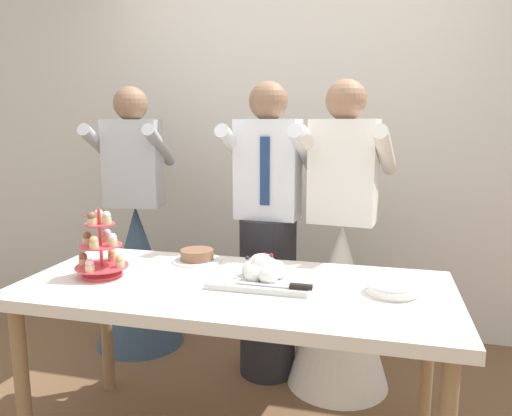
% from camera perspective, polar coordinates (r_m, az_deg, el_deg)
% --- Properties ---
extents(rear_wall, '(5.20, 0.10, 2.90)m').
position_cam_1_polar(rear_wall, '(3.37, 4.64, 10.14)').
color(rear_wall, beige).
rests_on(rear_wall, ground_plane).
extents(dessert_table, '(1.80, 0.80, 0.78)m').
position_cam_1_polar(dessert_table, '(2.08, -2.56, -10.82)').
color(dessert_table, silver).
rests_on(dessert_table, ground_plane).
extents(cupcake_stand, '(0.23, 0.23, 0.31)m').
position_cam_1_polar(cupcake_stand, '(2.23, -17.78, -4.77)').
color(cupcake_stand, '#D83F4C').
rests_on(cupcake_stand, dessert_table).
extents(main_cake_tray, '(0.44, 0.31, 0.13)m').
position_cam_1_polar(main_cake_tray, '(2.07, 0.91, -7.63)').
color(main_cake_tray, silver).
rests_on(main_cake_tray, dessert_table).
extents(plate_stack, '(0.21, 0.21, 0.04)m').
position_cam_1_polar(plate_stack, '(2.01, 15.80, -9.09)').
color(plate_stack, white).
rests_on(plate_stack, dessert_table).
extents(round_cake, '(0.24, 0.24, 0.06)m').
position_cam_1_polar(round_cake, '(2.39, -6.95, -5.66)').
color(round_cake, white).
rests_on(round_cake, dessert_table).
extents(person_groom, '(0.48, 0.51, 1.66)m').
position_cam_1_polar(person_groom, '(2.73, 1.41, -4.73)').
color(person_groom, '#232328').
rests_on(person_groom, ground_plane).
extents(person_bride, '(0.56, 0.56, 1.66)m').
position_cam_1_polar(person_bride, '(2.70, 9.88, -8.71)').
color(person_bride, white).
rests_on(person_bride, ground_plane).
extents(person_guest, '(0.56, 0.56, 1.66)m').
position_cam_1_polar(person_guest, '(3.24, -13.78, -5.66)').
color(person_guest, '#334760').
rests_on(person_guest, ground_plane).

